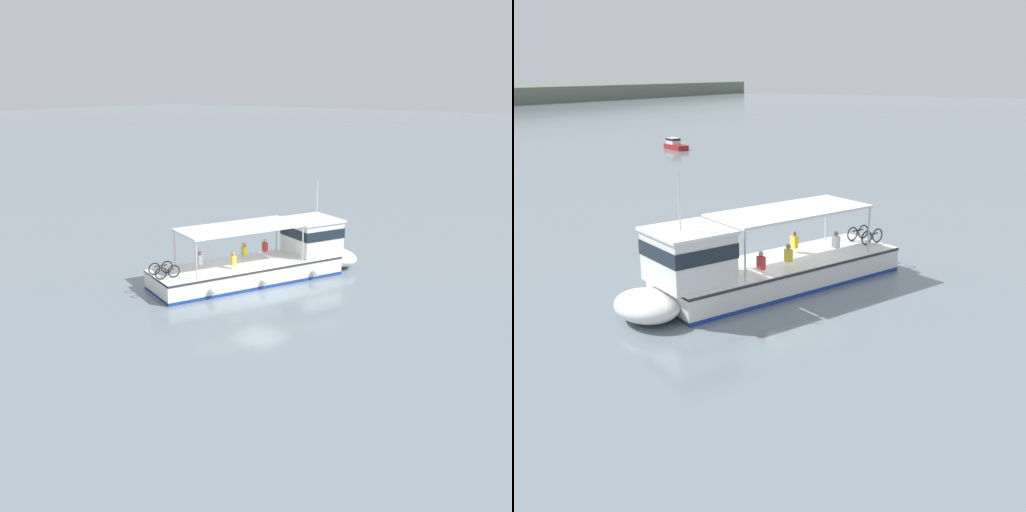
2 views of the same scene
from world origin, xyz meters
The scene contains 2 objects.
ground_plane centered at (0.00, 0.00, 0.00)m, with size 400.00×400.00×0.00m, color slate.
ferry_main centered at (-2.65, -1.13, 1.02)m, with size 12.91×7.76×5.32m.
Camera 1 is at (25.37, 18.70, 10.84)m, focal length 44.22 mm.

